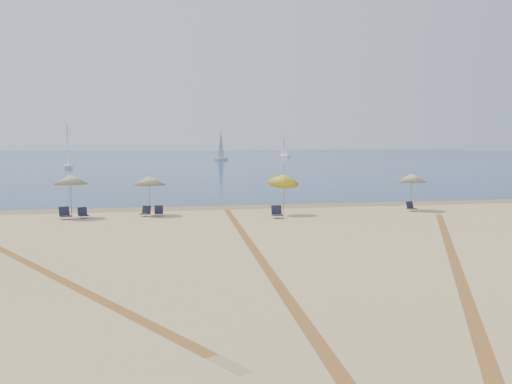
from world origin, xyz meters
TOP-DOWN VIEW (x-y plane):
  - ground at (0.00, 0.00)m, footprint 160.00×160.00m
  - ocean at (0.00, 225.00)m, footprint 500.00×500.00m
  - wet_sand at (0.00, 24.00)m, footprint 500.00×500.00m
  - umbrella_1 at (-10.56, 20.32)m, footprint 1.95×1.95m
  - umbrella_2 at (-6.21, 20.63)m, footprint 1.94×1.94m
  - umbrella_3 at (1.47, 19.26)m, footprint 1.85×1.93m
  - umbrella_4 at (9.92, 19.87)m, footprint 1.88×1.88m
  - chair_1 at (-10.85, 19.71)m, footprint 0.76×0.82m
  - chair_2 at (-9.90, 19.91)m, footprint 0.67×0.73m
  - chair_3 at (-6.45, 20.11)m, footprint 0.67×0.72m
  - chair_4 at (-5.71, 20.12)m, footprint 0.51×0.59m
  - chair_5 at (0.75, 17.82)m, footprint 0.62×0.72m
  - chair_6 at (9.67, 19.35)m, footprint 0.61×0.67m
  - sailboat_0 at (-18.62, 90.35)m, footprint 2.01×5.13m
  - sailboat_1 at (14.58, 135.13)m, footprint 4.32×5.91m
  - sailboat_2 at (39.90, 167.43)m, footprint 3.20×5.23m
  - tire_tracks at (-3.30, 7.95)m, footprint 54.03×43.07m

SIDE VIEW (x-z plane):
  - ground at x=0.00m, z-range 0.00..0.00m
  - tire_tracks at x=-3.30m, z-range 0.00..0.00m
  - wet_sand at x=0.00m, z-range 0.00..0.00m
  - ocean at x=0.00m, z-range 0.01..0.01m
  - chair_6 at x=9.67m, z-range -0.04..0.56m
  - chair_4 at x=-5.71m, z-range -0.04..0.56m
  - chair_3 at x=-6.45m, z-range -0.04..0.56m
  - chair_2 at x=-9.90m, z-range -0.04..0.58m
  - chair_1 at x=-10.85m, z-range -0.04..0.64m
  - chair_5 at x=0.75m, z-range -0.04..0.66m
  - umbrella_2 at x=-6.21m, z-range 0.84..3.21m
  - umbrella_4 at x=9.92m, z-range 0.85..3.22m
  - umbrella_3 at x=1.47m, z-range 0.79..3.45m
  - umbrella_1 at x=-10.56m, z-range 0.91..3.41m
  - sailboat_0 at x=-18.62m, z-range -1.47..5.98m
  - sailboat_2 at x=39.90m, z-range -1.51..6.13m
  - sailboat_1 at x=14.58m, z-range -1.75..7.13m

